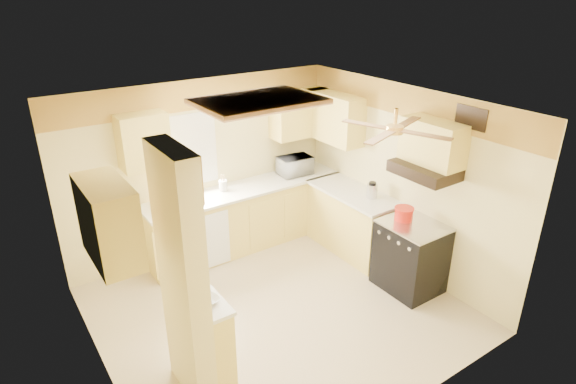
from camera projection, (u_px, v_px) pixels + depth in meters
floor at (278, 310)px, 5.87m from camera, size 4.00×4.00×0.00m
ceiling at (276, 108)px, 4.85m from camera, size 4.00×4.00×0.00m
wall_back at (203, 168)px, 6.79m from camera, size 4.00×0.00×4.00m
wall_front at (404, 306)px, 3.93m from camera, size 4.00×0.00×4.00m
wall_left at (91, 276)px, 4.33m from camera, size 0.00×3.80×3.80m
wall_right at (402, 180)px, 6.40m from camera, size 0.00×3.80×3.80m
wallpaper_border at (198, 94)px, 6.35m from camera, size 4.00×0.02×0.40m
partition_column at (183, 281)px, 4.25m from camera, size 0.20×0.70×2.50m
partition_ledge at (212, 343)px, 4.69m from camera, size 0.25×0.55×0.90m
ledge_top at (208, 303)px, 4.49m from camera, size 0.28×0.58×0.04m
lower_cabinets_back at (246, 217)px, 7.15m from camera, size 3.00×0.60×0.90m
lower_cabinets_right at (352, 222)px, 7.02m from camera, size 0.60×1.40×0.90m
countertop_back at (246, 189)px, 6.95m from camera, size 3.04×0.64×0.04m
countertop_right at (353, 193)px, 6.82m from camera, size 0.64×1.44×0.04m
dishwasher_panel at (210, 241)px, 6.53m from camera, size 0.58×0.02×0.80m
window at (185, 151)px, 6.53m from camera, size 0.92×0.02×1.02m
upper_cab_back_left at (143, 141)px, 5.98m from camera, size 0.60×0.35×0.70m
upper_cab_back_right at (300, 113)px, 7.22m from camera, size 0.90×0.35×0.70m
upper_cab_right at (334, 117)px, 7.01m from camera, size 0.35×1.00×0.70m
upper_cab_left_wall at (109, 222)px, 3.98m from camera, size 0.35×0.75×0.70m
upper_cab_over_stove at (433, 142)px, 5.61m from camera, size 0.35×0.76×0.52m
stove at (410, 256)px, 6.13m from camera, size 0.68×0.77×0.92m
range_hood at (425, 170)px, 5.70m from camera, size 0.50×0.76×0.14m
poster_menu at (189, 217)px, 4.06m from camera, size 0.02×0.42×0.57m
poster_nashville at (195, 282)px, 4.33m from camera, size 0.02×0.42×0.57m
ceiling_light_panel at (258, 102)px, 5.30m from camera, size 1.35×0.95×0.06m
ceiling_fan at (395, 129)px, 4.93m from camera, size 1.15×1.15×0.26m
vent_grate at (471, 118)px, 5.28m from camera, size 0.02×0.40×0.25m
microwave at (295, 165)px, 7.37m from camera, size 0.53×0.38×0.28m
bowl at (208, 300)px, 4.46m from camera, size 0.23×0.23×0.05m
dutch_oven at (404, 214)px, 6.03m from camera, size 0.25×0.25×0.16m
kettle at (372, 190)px, 6.58m from camera, size 0.15×0.15×0.23m
dish_rack at (167, 201)px, 6.34m from camera, size 0.38×0.28×0.22m
utensil_crock at (223, 185)px, 6.82m from camera, size 0.12×0.12×0.24m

